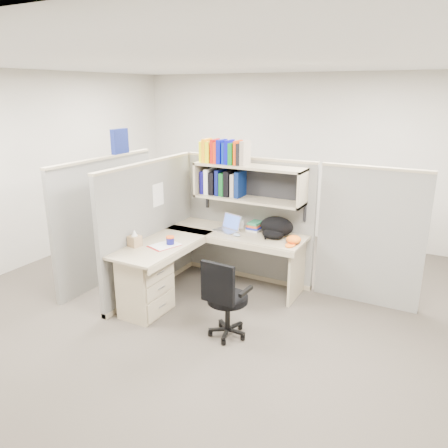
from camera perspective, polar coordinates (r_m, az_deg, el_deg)
The scene contains 14 objects.
ground at distance 5.27m, azimuth -1.28°, elevation -10.35°, with size 6.00×6.00×0.00m, color #352F29.
room_shell at distance 4.75m, azimuth -1.41°, elevation 7.27°, with size 6.00×6.00×6.00m.
cubicle at distance 5.47m, azimuth -2.35°, elevation 0.94°, with size 3.79×1.84×1.95m.
desk at distance 5.07m, azimuth -6.96°, elevation -6.17°, with size 1.74×1.75×0.73m.
laptop at distance 5.45m, azimuth 0.28°, elevation 0.10°, with size 0.30×0.30×0.21m, color #ACADB1, non-canonical shape.
backpack at distance 5.27m, azimuth 6.69°, elevation -0.46°, with size 0.41×0.32×0.24m, color black, non-canonical shape.
orange_cap at distance 5.10m, azimuth 9.09°, elevation -2.02°, with size 0.17×0.20×0.10m, color orange, non-canonical shape.
snack_canister at distance 5.05m, azimuth -7.04°, elevation -2.11°, with size 0.10×0.10×0.10m.
tissue_box at distance 5.04m, azimuth -11.60°, elevation -1.80°, with size 0.12×0.12×0.19m, color tan, non-canonical shape.
mouse at distance 5.29m, azimuth 1.68°, elevation -1.43°, with size 0.09×0.06×0.04m, color #93ACD1.
paper_cup at distance 5.62m, azimuth 2.30°, elevation -0.00°, with size 0.07×0.07×0.10m, color white.
book_stack at distance 5.53m, azimuth 4.07°, elevation -0.25°, with size 0.16×0.22×0.11m, color slate, non-canonical shape.
loose_paper at distance 5.04m, azimuth -7.67°, elevation -2.73°, with size 0.23×0.31×0.00m, color silver, non-canonical shape.
task_chair at distance 4.48m, azimuth 0.22°, elevation -11.23°, with size 0.46×0.42×0.87m.
Camera 1 is at (2.32, -4.06, 2.43)m, focal length 35.00 mm.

